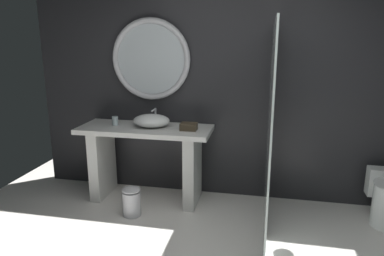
% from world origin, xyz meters
% --- Properties ---
extents(back_wall_panel, '(4.80, 0.10, 2.60)m').
position_xyz_m(back_wall_panel, '(0.00, 1.90, 1.30)').
color(back_wall_panel, '#232326').
rests_on(back_wall_panel, ground_plane).
extents(vanity_counter, '(1.50, 0.58, 0.87)m').
position_xyz_m(vanity_counter, '(-0.98, 1.54, 0.55)').
color(vanity_counter, silver).
rests_on(vanity_counter, ground_plane).
extents(vessel_sink, '(0.42, 0.34, 0.19)m').
position_xyz_m(vessel_sink, '(-0.92, 1.57, 0.94)').
color(vessel_sink, white).
rests_on(vessel_sink, vanity_counter).
extents(tumbler_cup, '(0.07, 0.07, 0.10)m').
position_xyz_m(tumbler_cup, '(-1.35, 1.56, 0.92)').
color(tumbler_cup, silver).
rests_on(tumbler_cup, vanity_counter).
extents(tissue_box, '(0.18, 0.14, 0.08)m').
position_xyz_m(tissue_box, '(-0.47, 1.51, 0.90)').
color(tissue_box, '#3D3323').
rests_on(tissue_box, vanity_counter).
extents(round_wall_mirror, '(0.93, 0.07, 0.93)m').
position_xyz_m(round_wall_mirror, '(-0.98, 1.81, 1.60)').
color(round_wall_mirror, '#B7B7BC').
extents(shower_glass_panel, '(0.02, 1.53, 2.00)m').
position_xyz_m(shower_glass_panel, '(0.38, 1.09, 1.00)').
color(shower_glass_panel, silver).
rests_on(shower_glass_panel, ground_plane).
extents(waste_bin, '(0.19, 0.19, 0.32)m').
position_xyz_m(waste_bin, '(-1.01, 1.11, 0.16)').
color(waste_bin, '#B7B7BC').
rests_on(waste_bin, ground_plane).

